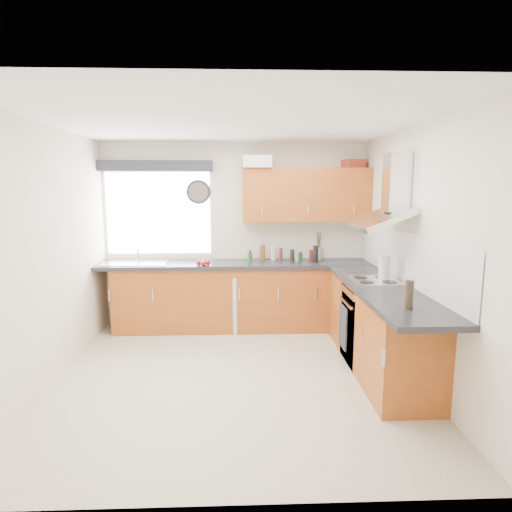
{
  "coord_description": "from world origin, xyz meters",
  "views": [
    {
      "loc": [
        0.06,
        -4.11,
        1.91
      ],
      "look_at": [
        0.25,
        0.85,
        1.1
      ],
      "focal_mm": 30.0,
      "sensor_mm": 36.0,
      "label": 1
    }
  ],
  "objects_px": {
    "oven": "(373,325)",
    "washing_machine": "(225,301)",
    "extractor_hood": "(388,200)",
    "upper_cabinets": "(306,195)"
  },
  "relations": [
    {
      "from": "oven",
      "to": "washing_machine",
      "type": "relative_size",
      "value": 1.13
    },
    {
      "from": "extractor_hood",
      "to": "upper_cabinets",
      "type": "relative_size",
      "value": 0.46
    },
    {
      "from": "extractor_hood",
      "to": "washing_machine",
      "type": "bearing_deg",
      "value": 145.12
    },
    {
      "from": "washing_machine",
      "to": "oven",
      "type": "bearing_deg",
      "value": -17.7
    },
    {
      "from": "upper_cabinets",
      "to": "extractor_hood",
      "type": "bearing_deg",
      "value": -63.87
    },
    {
      "from": "upper_cabinets",
      "to": "oven",
      "type": "bearing_deg",
      "value": -67.46
    },
    {
      "from": "extractor_hood",
      "to": "washing_machine",
      "type": "xyz_separation_m",
      "value": [
        -1.75,
        1.22,
        -1.4
      ]
    },
    {
      "from": "extractor_hood",
      "to": "upper_cabinets",
      "type": "xyz_separation_m",
      "value": [
        -0.65,
        1.33,
        0.03
      ]
    },
    {
      "from": "oven",
      "to": "upper_cabinets",
      "type": "relative_size",
      "value": 0.5
    },
    {
      "from": "oven",
      "to": "extractor_hood",
      "type": "distance_m",
      "value": 1.35
    }
  ]
}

